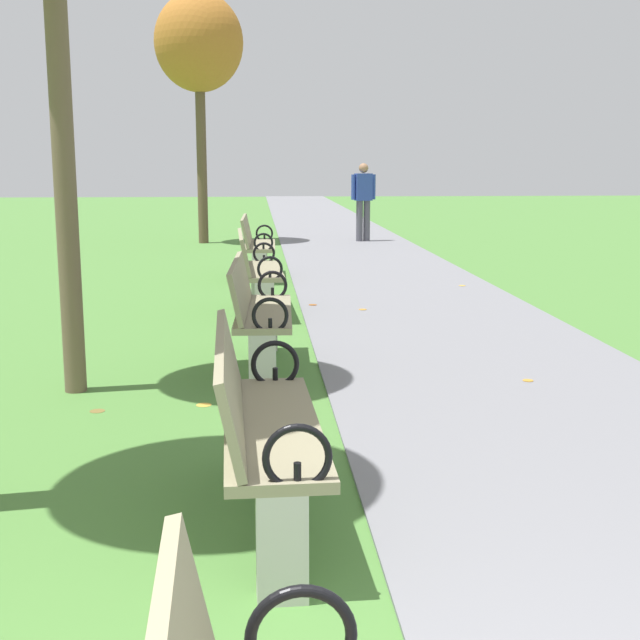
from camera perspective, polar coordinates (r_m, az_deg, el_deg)
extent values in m
cube|color=slate|center=(19.25, 1.30, 5.55)|extent=(2.73, 44.00, 0.02)
torus|color=black|center=(2.16, -1.26, -20.39)|extent=(0.27, 0.04, 0.27)
cube|color=gray|center=(4.04, -3.25, -7.08)|extent=(0.49, 1.61, 0.05)
cube|color=gray|center=(3.97, -6.03, -4.05)|extent=(0.17, 1.60, 0.40)
cube|color=#B7B5AD|center=(3.44, -2.55, -14.80)|extent=(0.20, 0.13, 0.45)
cube|color=#B7B5AD|center=(4.82, -3.67, -7.26)|extent=(0.20, 0.13, 0.45)
torus|color=black|center=(3.29, -1.52, -9.15)|extent=(0.27, 0.04, 0.27)
cylinder|color=black|center=(3.31, -1.51, -10.45)|extent=(0.03, 0.03, 0.12)
torus|color=black|center=(4.74, -3.01, -2.96)|extent=(0.27, 0.04, 0.27)
cylinder|color=black|center=(4.76, -3.00, -3.90)|extent=(0.03, 0.03, 0.12)
cube|color=gray|center=(6.99, -3.73, 0.48)|extent=(0.49, 1.61, 0.05)
cube|color=gray|center=(6.96, -5.32, 2.29)|extent=(0.17, 1.60, 0.40)
cube|color=#B7B5AD|center=(6.32, -3.85, -2.93)|extent=(0.20, 0.13, 0.45)
cube|color=#B7B5AD|center=(7.76, -3.60, -0.38)|extent=(0.20, 0.13, 0.45)
torus|color=black|center=(6.22, -3.34, 0.30)|extent=(0.27, 0.04, 0.27)
cylinder|color=black|center=(6.24, -3.33, -0.43)|extent=(0.03, 0.03, 0.12)
torus|color=black|center=(7.72, -3.18, 2.31)|extent=(0.27, 0.04, 0.27)
cylinder|color=black|center=(7.73, -3.18, 1.72)|extent=(0.03, 0.03, 0.12)
cube|color=gray|center=(9.67, -3.92, 3.29)|extent=(0.49, 1.61, 0.05)
cube|color=gray|center=(9.64, -5.06, 4.60)|extent=(0.17, 1.60, 0.40)
cube|color=#B7B5AD|center=(8.98, -3.72, 1.11)|extent=(0.20, 0.13, 0.45)
cube|color=#B7B5AD|center=(10.44, -4.05, 2.44)|extent=(0.20, 0.13, 0.45)
torus|color=black|center=(8.91, -3.35, 3.42)|extent=(0.27, 0.04, 0.27)
cylinder|color=black|center=(8.92, -3.35, 2.91)|extent=(0.03, 0.03, 0.12)
torus|color=black|center=(10.42, -3.75, 4.45)|extent=(0.27, 0.04, 0.27)
cylinder|color=black|center=(10.43, -3.75, 4.01)|extent=(0.03, 0.03, 0.12)
cube|color=gray|center=(12.54, -4.02, 4.96)|extent=(0.47, 1.61, 0.05)
cube|color=gray|center=(12.53, -4.91, 5.97)|extent=(0.15, 1.60, 0.40)
cube|color=#B7B5AD|center=(11.83, -4.06, 3.40)|extent=(0.20, 0.12, 0.45)
cube|color=#B7B5AD|center=(13.30, -3.97, 4.20)|extent=(0.20, 0.12, 0.45)
torus|color=black|center=(11.77, -3.79, 5.16)|extent=(0.27, 0.04, 0.27)
cylinder|color=black|center=(11.78, -3.78, 4.77)|extent=(0.03, 0.03, 0.12)
torus|color=black|center=(13.29, -3.72, 5.78)|extent=(0.27, 0.04, 0.27)
cylinder|color=black|center=(13.30, -3.72, 5.43)|extent=(0.03, 0.03, 0.12)
cylinder|color=brown|center=(6.47, -16.76, 11.35)|extent=(0.16, 0.16, 3.67)
cylinder|color=brown|center=(18.04, -7.88, 10.50)|extent=(0.20, 0.20, 3.41)
ellipsoid|color=#B26B28|center=(18.19, -8.07, 17.85)|extent=(1.78, 1.78, 1.96)
cylinder|color=#4C4C56|center=(18.13, 2.64, 6.61)|extent=(0.14, 0.14, 0.85)
cylinder|color=#4C4C56|center=(18.18, 3.13, 6.62)|extent=(0.14, 0.14, 0.85)
cube|color=#2D4799|center=(18.12, 2.91, 8.84)|extent=(0.37, 0.28, 0.56)
sphere|color=#9E7051|center=(18.12, 2.92, 10.07)|extent=(0.20, 0.20, 0.20)
cylinder|color=#2D4799|center=(18.06, 2.24, 8.84)|extent=(0.09, 0.09, 0.52)
cylinder|color=#2D4799|center=(18.19, 3.58, 8.84)|extent=(0.09, 0.09, 0.52)
cylinder|color=gold|center=(11.80, 9.44, 2.27)|extent=(0.10, 0.10, 0.00)
cylinder|color=brown|center=(6.12, -14.61, -5.87)|extent=(0.14, 0.14, 0.00)
cylinder|color=#93511E|center=(10.09, -0.48, 1.02)|extent=(0.12, 0.12, 0.00)
cylinder|color=#AD6B23|center=(7.47, -6.55, -2.61)|extent=(0.09, 0.09, 0.00)
cylinder|color=#BC842D|center=(6.83, 13.68, -3.93)|extent=(0.12, 0.12, 0.00)
cylinder|color=#93511E|center=(15.12, -5.14, 4.10)|extent=(0.11, 0.11, 0.00)
cylinder|color=#BC842D|center=(9.78, 2.86, 0.71)|extent=(0.11, 0.11, 0.00)
cylinder|color=gold|center=(6.12, -7.74, -5.61)|extent=(0.11, 0.11, 0.00)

